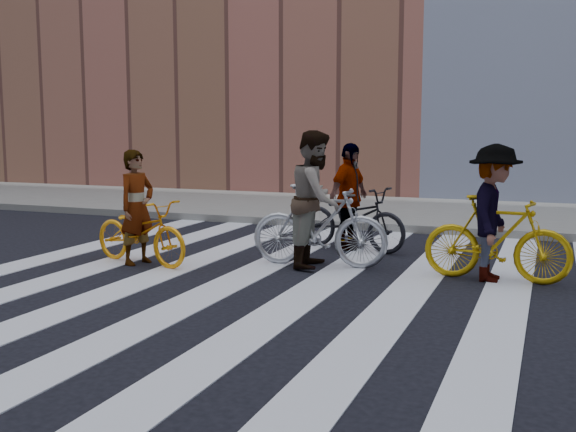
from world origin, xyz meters
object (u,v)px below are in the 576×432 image
Objects in this scene: rider_mid at (316,199)px; rider_rear at (349,197)px; bike_silver_mid at (319,226)px; rider_right at (494,213)px; rider_left at (137,207)px; bike_dark_rear at (352,218)px; bike_yellow_right at (497,239)px; bike_yellow_left at (141,232)px.

rider_mid is 1.12× the size of rider_rear.
rider_right is at bearing -96.03° from bike_silver_mid.
bike_dark_rear is at bearing -34.69° from rider_left.
bike_yellow_right is at bearing -87.80° from rider_right.
rider_left is at bearing 101.81° from bike_silver_mid.
bike_yellow_left is at bearing 100.81° from rider_right.
rider_mid reaches higher than bike_yellow_left.
rider_mid is (-0.10, -1.48, 0.45)m from bike_dark_rear.
rider_left reaches higher than bike_silver_mid.
rider_left is at bearing 147.11° from rider_rear.
rider_rear is at bearing 60.11° from bike_yellow_right.
bike_yellow_right is (2.41, -0.04, -0.03)m from bike_silver_mid.
bike_silver_mid is 1.06× the size of bike_yellow_right.
bike_yellow_left is 0.92× the size of bike_dark_rear.
rider_left is 2.58m from rider_mid.
bike_silver_mid reaches higher than bike_yellow_left.
bike_dark_rear is (0.05, 1.48, -0.07)m from bike_silver_mid.
bike_yellow_left is at bearing 147.68° from rider_rear.
rider_left is at bearing 146.55° from bike_dark_rear.
rider_rear reaches higher than rider_left.
rider_right is (4.82, 0.73, 0.41)m from bike_yellow_left.
bike_silver_mid is 1.00× the size of bike_dark_rear.
bike_silver_mid is 1.13× the size of rider_rear.
bike_dark_rear is 1.18× the size of rider_left.
rider_rear is at bearing 105.31° from bike_dark_rear.
rider_mid reaches higher than rider_left.
rider_left is (-4.92, -0.73, 0.27)m from bike_yellow_right.
rider_right is at bearing -96.01° from rider_mid.
bike_dark_rear reaches higher than bike_yellow_left.
bike_yellow_left is 0.92× the size of bike_silver_mid.
bike_silver_mid is 2.38m from rider_right.
bike_yellow_left is 3.37m from bike_dark_rear.
rider_right is (2.36, -0.04, 0.29)m from bike_silver_mid.
rider_rear is (-0.05, 0.00, 0.35)m from bike_dark_rear.
bike_yellow_right is at bearing -67.40° from bike_yellow_left.
rider_rear is at bearing -5.07° from bike_silver_mid.
bike_silver_mid is at bearing -164.60° from rider_rear.
bike_dark_rear is at bearing -7.00° from bike_silver_mid.
rider_mid is (2.41, 0.77, 0.49)m from bike_yellow_left.
bike_dark_rear is (2.51, 2.24, 0.04)m from bike_yellow_left.
rider_mid is (-0.05, 0.00, 0.38)m from bike_silver_mid.
bike_silver_mid reaches higher than bike_dark_rear.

